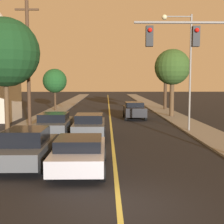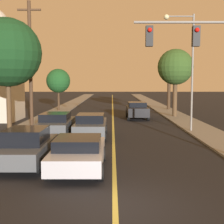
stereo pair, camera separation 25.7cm
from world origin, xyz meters
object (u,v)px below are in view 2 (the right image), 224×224
car_near_lane_second (89,125)px  streetlamp_right (185,57)px  tree_left_far (57,81)px  car_outer_lane_second (54,125)px  car_far_oncoming (136,110)px  tree_right_near (168,70)px  traffic_signal_mast (202,58)px  utility_pole_left (29,64)px  tree_left_near (6,53)px  tree_right_far (174,67)px  car_near_lane_front (77,152)px  car_outer_lane_front (26,147)px

car_near_lane_second → streetlamp_right: (6.42, 2.11, 4.41)m
tree_left_far → car_outer_lane_second: bearing=-80.9°
tree_left_far → car_near_lane_second: bearing=-74.0°
car_outer_lane_second → car_far_oncoming: (5.97, 9.70, 0.04)m
tree_left_far → tree_right_near: size_ratio=0.80×
car_near_lane_second → traffic_signal_mast: bearing=-44.7°
utility_pole_left → tree_left_near: size_ratio=1.20×
tree_left_near → tree_right_near: (13.60, 18.61, -0.44)m
traffic_signal_mast → tree_left_far: traffic_signal_mast is taller
traffic_signal_mast → tree_right_far: size_ratio=0.96×
utility_pole_left → tree_right_far: utility_pole_left is taller
car_near_lane_second → tree_right_far: size_ratio=0.70×
streetlamp_right → utility_pole_left: utility_pole_left is taller
car_far_oncoming → traffic_signal_mast: traffic_signal_mast is taller
car_outer_lane_second → car_near_lane_front: bearing=-73.3°
car_near_lane_front → car_near_lane_second: bearing=90.0°
utility_pole_left → tree_left_far: size_ratio=1.80×
traffic_signal_mast → car_near_lane_front: bearing=-160.7°
car_near_lane_front → car_outer_lane_front: size_ratio=1.01×
car_outer_lane_second → tree_right_far: bearing=48.2°
car_outer_lane_front → car_far_oncoming: bearing=70.1°
streetlamp_right → tree_right_near: 16.93m
car_near_lane_second → streetlamp_right: size_ratio=0.58×
car_far_oncoming → tree_left_far: bearing=-41.0°
car_outer_lane_second → tree_left_far: (-2.77, 17.29, 2.81)m
car_outer_lane_front → car_outer_lane_second: size_ratio=0.96×
car_near_lane_second → car_outer_lane_second: car_outer_lane_second is taller
streetlamp_right → tree_left_far: streetlamp_right is taller
car_near_lane_second → tree_left_far: 18.42m
car_outer_lane_second → car_far_oncoming: size_ratio=1.08×
streetlamp_right → tree_left_near: 11.81m
car_outer_lane_second → streetlamp_right: bearing=12.4°
car_outer_lane_second → tree_left_near: 5.45m
car_near_lane_front → tree_right_near: tree_right_near is taller
tree_left_far → tree_right_far: size_ratio=0.75×
car_near_lane_front → car_outer_lane_front: bearing=161.7°
car_near_lane_second → tree_right_near: tree_right_near is taller
traffic_signal_mast → car_near_lane_second: bearing=135.3°
streetlamp_right → tree_left_far: bearing=126.6°
traffic_signal_mast → utility_pole_left: bearing=142.4°
car_near_lane_front → tree_right_far: bearing=67.8°
car_near_lane_front → tree_left_far: size_ratio=0.92×
tree_left_near → tree_right_far: bearing=40.3°
tree_right_near → tree_right_far: tree_right_far is taller
car_near_lane_second → tree_left_near: (-5.25, 0.31, 4.56)m
car_near_lane_front → tree_left_near: (-5.25, 7.59, 4.62)m
car_near_lane_second → tree_right_near: bearing=66.2°
traffic_signal_mast → streetlamp_right: size_ratio=0.79×
traffic_signal_mast → utility_pole_left: utility_pole_left is taller
tree_right_near → tree_left_far: bearing=-173.9°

